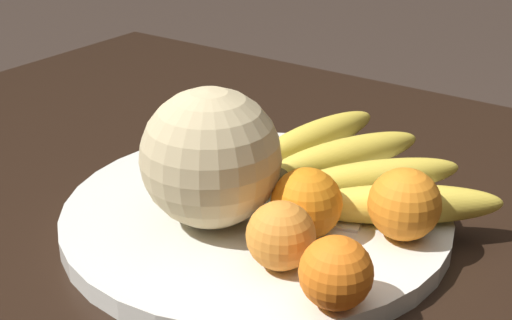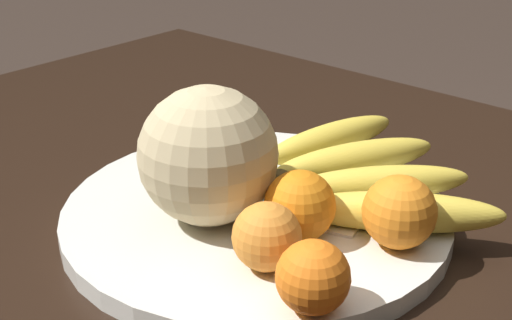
# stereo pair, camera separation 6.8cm
# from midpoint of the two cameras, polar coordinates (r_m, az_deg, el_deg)

# --- Properties ---
(fruit_bowl) EXTENTS (0.38, 0.38, 0.02)m
(fruit_bowl) POSITION_cam_midpoint_polar(r_m,az_deg,el_deg) (0.71, 2.76, -4.37)
(fruit_bowl) COLOR silver
(fruit_bowl) RESTS_ON kitchen_table
(melon) EXTENTS (0.13, 0.13, 0.13)m
(melon) POSITION_cam_midpoint_polar(r_m,az_deg,el_deg) (0.65, -0.89, 0.30)
(melon) COLOR #C6B284
(melon) RESTS_ON fruit_bowl
(banana_bunch) EXTENTS (0.27, 0.26, 0.04)m
(banana_bunch) POSITION_cam_midpoint_polar(r_m,az_deg,el_deg) (0.74, 11.20, -1.04)
(banana_bunch) COLOR #473819
(banana_bunch) RESTS_ON fruit_bowl
(orange_front_left) EXTENTS (0.07, 0.07, 0.07)m
(orange_front_left) POSITION_cam_midpoint_polar(r_m,az_deg,el_deg) (0.64, 6.58, -3.74)
(orange_front_left) COLOR orange
(orange_front_left) RESTS_ON fruit_bowl
(orange_front_right) EXTENTS (0.07, 0.07, 0.07)m
(orange_front_right) POSITION_cam_midpoint_polar(r_m,az_deg,el_deg) (0.64, 14.40, -4.13)
(orange_front_right) COLOR orange
(orange_front_right) RESTS_ON fruit_bowl
(orange_mid_center) EXTENTS (0.06, 0.06, 0.06)m
(orange_mid_center) POSITION_cam_midpoint_polar(r_m,az_deg,el_deg) (0.59, 4.16, -6.23)
(orange_mid_center) COLOR orange
(orange_mid_center) RESTS_ON fruit_bowl
(orange_back_left) EXTENTS (0.06, 0.06, 0.06)m
(orange_back_left) POSITION_cam_midpoint_polar(r_m,az_deg,el_deg) (0.55, 8.17, -9.37)
(orange_back_left) COLOR orange
(orange_back_left) RESTS_ON fruit_bowl
(produce_tag) EXTENTS (0.10, 0.06, 0.00)m
(produce_tag) POSITION_cam_midpoint_polar(r_m,az_deg,el_deg) (0.68, 7.22, -4.73)
(produce_tag) COLOR white
(produce_tag) RESTS_ON fruit_bowl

